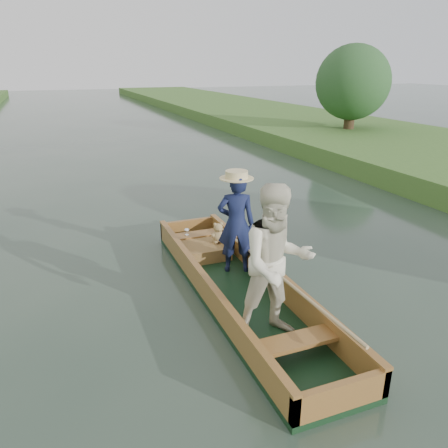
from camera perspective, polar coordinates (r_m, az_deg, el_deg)
name	(u,v)px	position (r m, az deg, el deg)	size (l,w,h in m)	color
ground	(239,298)	(6.49, 1.97, -9.61)	(120.00, 120.00, 0.00)	#283D30
punt	(251,263)	(5.93, 3.53, -5.11)	(1.15, 5.00, 1.99)	black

